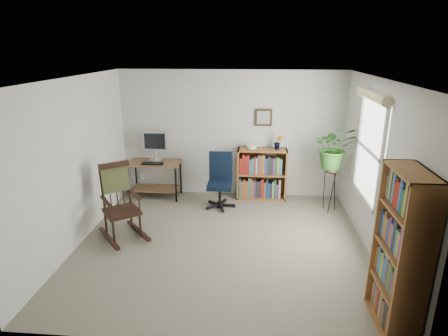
# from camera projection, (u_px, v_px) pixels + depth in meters

# --- Properties ---
(floor) EXTENTS (4.20, 4.00, 0.00)m
(floor) POSITION_uv_depth(u_px,v_px,m) (222.00, 243.00, 5.57)
(floor) COLOR slate
(floor) RESTS_ON ground
(ceiling) EXTENTS (4.20, 4.00, 0.00)m
(ceiling) POSITION_uv_depth(u_px,v_px,m) (221.00, 78.00, 4.83)
(ceiling) COLOR silver
(ceiling) RESTS_ON ground
(wall_back) EXTENTS (4.20, 0.00, 2.40)m
(wall_back) POSITION_uv_depth(u_px,v_px,m) (231.00, 135.00, 7.10)
(wall_back) COLOR beige
(wall_back) RESTS_ON ground
(wall_front) EXTENTS (4.20, 0.00, 2.40)m
(wall_front) POSITION_uv_depth(u_px,v_px,m) (201.00, 235.00, 3.31)
(wall_front) COLOR beige
(wall_front) RESTS_ON ground
(wall_left) EXTENTS (0.00, 4.00, 2.40)m
(wall_left) POSITION_uv_depth(u_px,v_px,m) (76.00, 163.00, 5.37)
(wall_left) COLOR beige
(wall_left) RESTS_ON ground
(wall_right) EXTENTS (0.00, 4.00, 2.40)m
(wall_right) POSITION_uv_depth(u_px,v_px,m) (377.00, 171.00, 5.03)
(wall_right) COLOR beige
(wall_right) RESTS_ON ground
(window) EXTENTS (0.12, 1.20, 1.50)m
(window) POSITION_uv_depth(u_px,v_px,m) (369.00, 150.00, 5.26)
(window) COLOR silver
(window) RESTS_ON wall_right
(desk) EXTENTS (0.98, 0.54, 0.70)m
(desk) POSITION_uv_depth(u_px,v_px,m) (155.00, 180.00, 7.19)
(desk) COLOR brown
(desk) RESTS_ON floor
(monitor) EXTENTS (0.46, 0.16, 0.56)m
(monitor) POSITION_uv_depth(u_px,v_px,m) (155.00, 146.00, 7.13)
(monitor) COLOR #BABABF
(monitor) RESTS_ON desk
(keyboard) EXTENTS (0.40, 0.15, 0.02)m
(keyboard) POSITION_uv_depth(u_px,v_px,m) (153.00, 163.00, 6.97)
(keyboard) COLOR black
(keyboard) RESTS_ON desk
(office_chair) EXTENTS (0.55, 0.55, 1.00)m
(office_chair) POSITION_uv_depth(u_px,v_px,m) (220.00, 181.00, 6.68)
(office_chair) COLOR black
(office_chair) RESTS_ON floor
(rocking_chair) EXTENTS (1.09, 1.17, 1.17)m
(rocking_chair) POSITION_uv_depth(u_px,v_px,m) (121.00, 202.00, 5.58)
(rocking_chair) COLOR black
(rocking_chair) RESTS_ON floor
(low_bookshelf) EXTENTS (0.92, 0.31, 0.98)m
(low_bookshelf) POSITION_uv_depth(u_px,v_px,m) (262.00, 174.00, 7.10)
(low_bookshelf) COLOR brown
(low_bookshelf) RESTS_ON floor
(tall_bookshelf) EXTENTS (0.32, 0.75, 1.70)m
(tall_bookshelf) POSITION_uv_depth(u_px,v_px,m) (401.00, 252.00, 3.70)
(tall_bookshelf) COLOR brown
(tall_bookshelf) RESTS_ON floor
(plant_stand) EXTENTS (0.25, 0.25, 0.85)m
(plant_stand) POSITION_uv_depth(u_px,v_px,m) (330.00, 188.00, 6.57)
(plant_stand) COLOR black
(plant_stand) RESTS_ON floor
(spider_plant) EXTENTS (1.69, 1.88, 1.46)m
(spider_plant) POSITION_uv_depth(u_px,v_px,m) (336.00, 127.00, 6.24)
(spider_plant) COLOR #316C26
(spider_plant) RESTS_ON plant_stand
(potted_plant_small) EXTENTS (0.13, 0.24, 0.11)m
(potted_plant_small) POSITION_uv_depth(u_px,v_px,m) (278.00, 146.00, 6.92)
(potted_plant_small) COLOR #316C26
(potted_plant_small) RESTS_ON low_bookshelf
(framed_picture) EXTENTS (0.32, 0.04, 0.32)m
(framed_picture) POSITION_uv_depth(u_px,v_px,m) (263.00, 118.00, 6.92)
(framed_picture) COLOR black
(framed_picture) RESTS_ON wall_back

